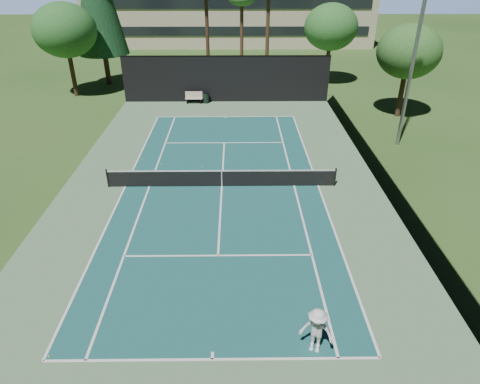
# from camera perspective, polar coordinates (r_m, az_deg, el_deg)

# --- Properties ---
(ground) EXTENTS (160.00, 160.00, 0.00)m
(ground) POSITION_cam_1_polar(r_m,az_deg,el_deg) (24.30, -2.44, 0.75)
(ground) COLOR #2D501E
(ground) RESTS_ON ground
(apron_slab) EXTENTS (18.00, 32.00, 0.01)m
(apron_slab) POSITION_cam_1_polar(r_m,az_deg,el_deg) (24.29, -2.44, 0.76)
(apron_slab) COLOR #597E58
(apron_slab) RESTS_ON ground
(court_surface) EXTENTS (10.97, 23.77, 0.01)m
(court_surface) POSITION_cam_1_polar(r_m,az_deg,el_deg) (24.29, -2.44, 0.78)
(court_surface) COLOR #1A5452
(court_surface) RESTS_ON ground
(court_lines) EXTENTS (11.07, 23.87, 0.01)m
(court_lines) POSITION_cam_1_polar(r_m,az_deg,el_deg) (24.29, -2.44, 0.79)
(court_lines) COLOR white
(court_lines) RESTS_ON ground
(tennis_net) EXTENTS (12.90, 0.10, 1.10)m
(tennis_net) POSITION_cam_1_polar(r_m,az_deg,el_deg) (24.04, -2.46, 1.92)
(tennis_net) COLOR black
(tennis_net) RESTS_ON ground
(fence) EXTENTS (18.04, 32.05, 4.03)m
(fence) POSITION_cam_1_polar(r_m,az_deg,el_deg) (23.47, -2.53, 5.15)
(fence) COLOR black
(fence) RESTS_ON ground
(player) EXTENTS (1.29, 1.02, 1.75)m
(player) POSITION_cam_1_polar(r_m,az_deg,el_deg) (14.75, 10.16, -17.78)
(player) COLOR white
(player) RESTS_ON ground
(tennis_ball_a) EXTENTS (0.07, 0.07, 0.07)m
(tennis_ball_a) POSITION_cam_1_polar(r_m,az_deg,el_deg) (16.23, -24.12, -19.35)
(tennis_ball_a) COLOR #BDDD32
(tennis_ball_a) RESTS_ON ground
(tennis_ball_b) EXTENTS (0.08, 0.08, 0.08)m
(tennis_ball_b) POSITION_cam_1_polar(r_m,az_deg,el_deg) (27.23, -10.40, 3.65)
(tennis_ball_b) COLOR #E3F136
(tennis_ball_b) RESTS_ON ground
(tennis_ball_c) EXTENTS (0.06, 0.06, 0.06)m
(tennis_ball_c) POSITION_cam_1_polar(r_m,az_deg,el_deg) (26.59, -5.03, 3.37)
(tennis_ball_c) COLOR #CFD730
(tennis_ball_c) RESTS_ON ground
(tennis_ball_d) EXTENTS (0.07, 0.07, 0.07)m
(tennis_ball_d) POSITION_cam_1_polar(r_m,az_deg,el_deg) (28.14, -12.92, 4.23)
(tennis_ball_d) COLOR #BAD731
(tennis_ball_d) RESTS_ON ground
(park_bench) EXTENTS (1.50, 0.45, 1.02)m
(park_bench) POSITION_cam_1_polar(r_m,az_deg,el_deg) (38.70, -6.18, 12.47)
(park_bench) COLOR #B9AC99
(park_bench) RESTS_ON ground
(trash_bin) EXTENTS (0.56, 0.56, 0.95)m
(trash_bin) POSITION_cam_1_polar(r_m,az_deg,el_deg) (38.69, -4.56, 12.43)
(trash_bin) COLOR black
(trash_bin) RESTS_ON ground
(palm_b) EXTENTS (2.80, 2.80, 8.42)m
(palm_b) POSITION_cam_1_polar(r_m,az_deg,el_deg) (47.56, 0.24, 24.09)
(palm_b) COLOR #4E3321
(palm_b) RESTS_ON ground
(decid_tree_a) EXTENTS (5.12, 5.12, 7.62)m
(decid_tree_a) POSITION_cam_1_polar(r_m,az_deg,el_deg) (44.75, 12.03, 20.69)
(decid_tree_a) COLOR #452D1D
(decid_tree_a) RESTS_ON ground
(decid_tree_b) EXTENTS (4.80, 4.80, 7.14)m
(decid_tree_b) POSITION_cam_1_polar(r_m,az_deg,el_deg) (36.46, 21.60, 17.02)
(decid_tree_b) COLOR #482E1F
(decid_tree_b) RESTS_ON ground
(decid_tree_c) EXTENTS (5.44, 5.44, 8.09)m
(decid_tree_c) POSITION_cam_1_polar(r_m,az_deg,el_deg) (42.45, -22.34, 19.31)
(decid_tree_c) COLOR #422C1C
(decid_tree_c) RESTS_ON ground
(campus_building) EXTENTS (40.50, 12.50, 8.30)m
(campus_building) POSITION_cam_1_polar(r_m,az_deg,el_deg) (67.75, -1.41, 22.91)
(campus_building) COLOR #C3B797
(campus_building) RESTS_ON ground
(light_pole) EXTENTS (0.90, 0.25, 12.22)m
(light_pole) POSITION_cam_1_polar(r_m,az_deg,el_deg) (30.00, 22.37, 17.35)
(light_pole) COLOR #92959A
(light_pole) RESTS_ON ground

